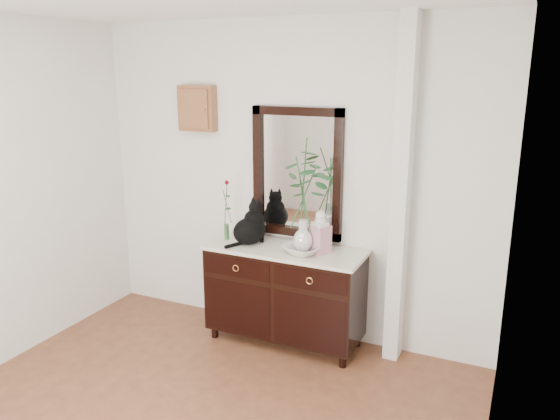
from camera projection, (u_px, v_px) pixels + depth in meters
The scene contains 10 objects.
wall_back at pixel (287, 182), 4.65m from camera, with size 3.60×0.04×2.70m, color silver.
pilaster at pixel (401, 195), 4.18m from camera, with size 0.12×0.20×2.70m, color silver.
sideboard at pixel (285, 290), 4.62m from camera, with size 1.33×0.52×0.82m.
wall_mirror at pixel (297, 173), 4.58m from camera, with size 0.80×0.06×1.10m.
key_cabinet at pixel (197, 108), 4.81m from camera, with size 0.35×0.10×0.40m, color brown.
cat at pixel (249, 222), 4.59m from camera, with size 0.26×0.32×0.37m, color black, non-canonical shape.
lotus_bowl at pixel (303, 250), 4.37m from camera, with size 0.30×0.30×0.07m, color silver.
vase_branches at pixel (303, 195), 4.25m from camera, with size 0.44×0.44×0.93m, color silver, non-canonical shape.
bud_vase_rose at pixel (226, 210), 4.68m from camera, with size 0.06×0.06×0.54m, color #316830, non-canonical shape.
ginger_jar at pixel (320, 231), 4.36m from camera, with size 0.13×0.13×0.36m, color white, non-canonical shape.
Camera 1 is at (1.87, -2.18, 2.30)m, focal length 35.00 mm.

